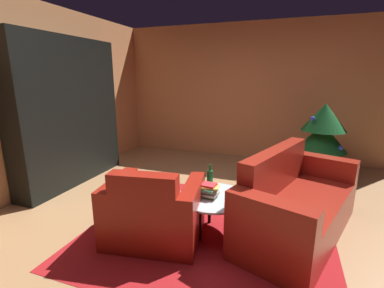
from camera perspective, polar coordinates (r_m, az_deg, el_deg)
ground_plane at (r=3.21m, az=4.56°, el=-16.33°), size 6.80×6.80×0.00m
wall_back at (r=5.60m, az=12.68°, el=10.51°), size 5.37×0.06×2.62m
wall_left at (r=4.31m, az=-31.90°, el=7.82°), size 0.06×5.79×2.62m
area_rug at (r=3.09m, az=3.54°, el=-17.61°), size 2.51×2.26×0.01m
bookshelf_unit at (r=4.59m, az=-23.18°, el=5.79°), size 0.36×1.88×2.17m
armchair_red at (r=2.85m, az=-7.96°, el=-14.06°), size 1.02×0.87×0.79m
couch_red at (r=3.12m, az=20.85°, el=-11.91°), size 1.29×1.88×0.88m
coffee_table at (r=2.88m, az=4.42°, el=-11.44°), size 0.73×0.73×0.42m
book_stack_on_table at (r=2.81m, az=3.39°, el=-9.68°), size 0.22×0.18×0.14m
bottle_on_table at (r=3.00m, az=3.75°, el=-7.27°), size 0.07×0.07×0.28m
decorated_tree at (r=4.78m, az=25.48°, el=0.67°), size 0.84×0.84×1.22m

